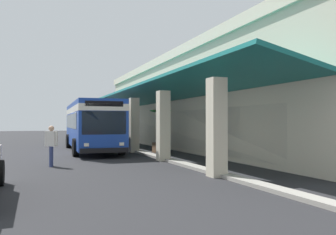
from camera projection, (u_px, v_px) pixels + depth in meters
name	position (u px, v px, depth m)	size (l,w,h in m)	color
ground	(188.00, 149.00, 24.40)	(120.00, 120.00, 0.00)	#262628
curb_strip	(127.00, 148.00, 24.12)	(37.75, 0.50, 0.12)	#9E998E
plaza_building	(244.00, 103.00, 27.66)	(31.76, 17.34, 6.78)	beige
transit_bus	(91.00, 123.00, 22.76)	(11.29, 3.08, 3.34)	#193D9E
pedestrian	(51.00, 143.00, 14.58)	(0.56, 0.52, 1.73)	navy
potted_palm	(160.00, 141.00, 21.41)	(1.68, 1.63, 2.81)	brown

